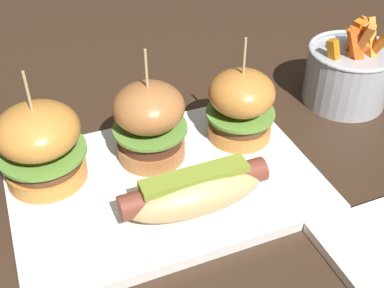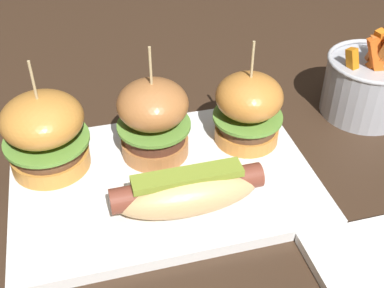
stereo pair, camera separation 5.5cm
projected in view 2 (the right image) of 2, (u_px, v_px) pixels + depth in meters
ground_plane at (164, 185)px, 0.58m from camera, size 3.00×3.00×0.00m
platter_main at (163, 180)px, 0.57m from camera, size 0.34×0.23×0.01m
hot_dog at (188, 190)px, 0.52m from camera, size 0.16×0.06×0.05m
slider_left at (45, 133)px, 0.56m from camera, size 0.10×0.10×0.14m
slider_center at (155, 119)px, 0.57m from camera, size 0.09×0.09×0.14m
slider_right at (248, 109)px, 0.60m from camera, size 0.09×0.09×0.14m
fries_bucket at (368, 84)px, 0.67m from camera, size 0.12×0.12×0.14m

